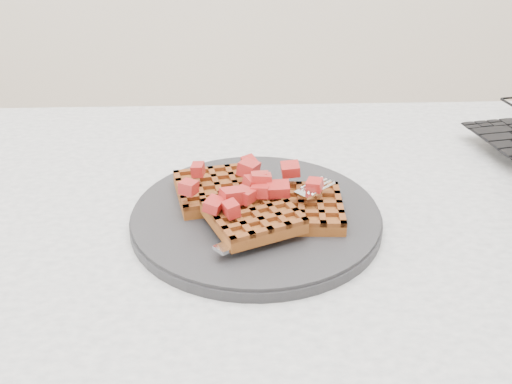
% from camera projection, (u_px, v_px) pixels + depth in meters
% --- Properties ---
extents(table, '(1.20, 0.80, 0.75)m').
position_uv_depth(table, '(328.00, 307.00, 0.70)').
color(table, silver).
rests_on(table, ground).
extents(plate, '(0.29, 0.29, 0.02)m').
position_uv_depth(plate, '(256.00, 216.00, 0.66)').
color(plate, black).
rests_on(plate, table).
extents(waffles, '(0.20, 0.19, 0.03)m').
position_uv_depth(waffles, '(256.00, 203.00, 0.64)').
color(waffles, brown).
rests_on(waffles, plate).
extents(strawberry_pile, '(0.15, 0.15, 0.02)m').
position_uv_depth(strawberry_pile, '(256.00, 181.00, 0.63)').
color(strawberry_pile, maroon).
rests_on(strawberry_pile, waffles).
extents(fork, '(0.15, 0.14, 0.02)m').
position_uv_depth(fork, '(285.00, 218.00, 0.62)').
color(fork, silver).
rests_on(fork, plate).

